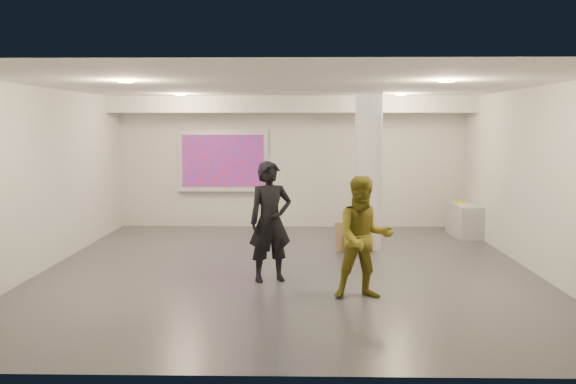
{
  "coord_description": "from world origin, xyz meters",
  "views": [
    {
      "loc": [
        0.23,
        -10.4,
        2.4
      ],
      "look_at": [
        0.0,
        0.4,
        1.25
      ],
      "focal_mm": 40.0,
      "sensor_mm": 36.0,
      "label": 1
    }
  ],
  "objects_px": {
    "projection_screen": "(223,162)",
    "woman": "(270,222)",
    "column": "(368,171)",
    "credenza": "(464,220)",
    "man": "(364,238)"
  },
  "relations": [
    {
      "from": "column",
      "to": "credenza",
      "type": "bearing_deg",
      "value": 33.4
    },
    {
      "from": "credenza",
      "to": "woman",
      "type": "distance_m",
      "value": 5.67
    },
    {
      "from": "column",
      "to": "credenza",
      "type": "relative_size",
      "value": 2.55
    },
    {
      "from": "man",
      "to": "woman",
      "type": "bearing_deg",
      "value": 138.42
    },
    {
      "from": "projection_screen",
      "to": "woman",
      "type": "height_order",
      "value": "projection_screen"
    },
    {
      "from": "column",
      "to": "projection_screen",
      "type": "relative_size",
      "value": 1.43
    },
    {
      "from": "projection_screen",
      "to": "woman",
      "type": "xyz_separation_m",
      "value": [
        1.35,
        -5.21,
        -0.61
      ]
    },
    {
      "from": "woman",
      "to": "man",
      "type": "height_order",
      "value": "woman"
    },
    {
      "from": "projection_screen",
      "to": "column",
      "type": "bearing_deg",
      "value": -40.56
    },
    {
      "from": "woman",
      "to": "man",
      "type": "bearing_deg",
      "value": -55.0
    },
    {
      "from": "credenza",
      "to": "man",
      "type": "height_order",
      "value": "man"
    },
    {
      "from": "projection_screen",
      "to": "woman",
      "type": "relative_size",
      "value": 1.14
    },
    {
      "from": "credenza",
      "to": "woman",
      "type": "relative_size",
      "value": 0.64
    },
    {
      "from": "projection_screen",
      "to": "credenza",
      "type": "xyz_separation_m",
      "value": [
        5.32,
        -1.19,
        -1.18
      ]
    },
    {
      "from": "column",
      "to": "woman",
      "type": "bearing_deg",
      "value": -124.36
    }
  ]
}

